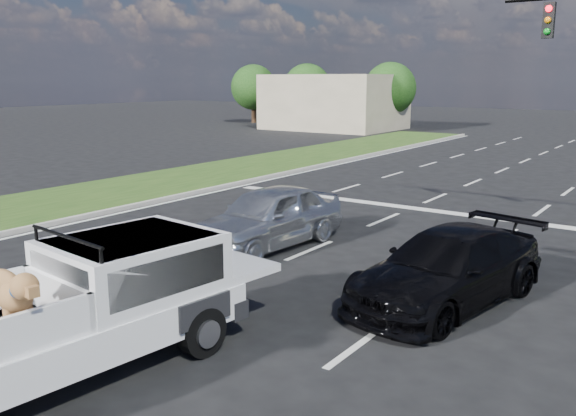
# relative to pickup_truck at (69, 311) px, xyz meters

# --- Properties ---
(ground) EXTENTS (160.00, 160.00, 0.00)m
(ground) POSITION_rel_pickup_truck_xyz_m (1.05, 3.13, -0.94)
(ground) COLOR black
(ground) RESTS_ON ground
(road_markings) EXTENTS (17.75, 60.00, 0.01)m
(road_markings) POSITION_rel_pickup_truck_xyz_m (1.05, 9.69, -0.93)
(road_markings) COLOR silver
(road_markings) RESTS_ON ground
(grass_median_left) EXTENTS (5.00, 60.00, 0.10)m
(grass_median_left) POSITION_rel_pickup_truck_xyz_m (-10.45, 9.13, -0.89)
(grass_median_left) COLOR #234615
(grass_median_left) RESTS_ON ground
(curb_left) EXTENTS (0.15, 60.00, 0.14)m
(curb_left) POSITION_rel_pickup_truck_xyz_m (-8.00, 9.13, -0.87)
(curb_left) COLOR #A8A49A
(curb_left) RESTS_ON ground
(building_left) EXTENTS (10.00, 8.00, 4.40)m
(building_left) POSITION_rel_pickup_truck_xyz_m (-18.95, 39.13, 1.26)
(building_left) COLOR #C4B395
(building_left) RESTS_ON ground
(tree_far_a) EXTENTS (4.20, 4.20, 5.40)m
(tree_far_a) POSITION_rel_pickup_truck_xyz_m (-28.95, 41.13, 2.35)
(tree_far_a) COLOR #332114
(tree_far_a) RESTS_ON ground
(tree_far_b) EXTENTS (4.20, 4.20, 5.40)m
(tree_far_b) POSITION_rel_pickup_truck_xyz_m (-22.95, 41.13, 2.35)
(tree_far_b) COLOR #332114
(tree_far_b) RESTS_ON ground
(tree_far_c) EXTENTS (4.20, 4.20, 5.40)m
(tree_far_c) POSITION_rel_pickup_truck_xyz_m (-14.95, 41.13, 2.35)
(tree_far_c) COLOR #332114
(tree_far_c) RESTS_ON ground
(pickup_truck) EXTENTS (2.60, 5.52, 2.00)m
(pickup_truck) POSITION_rel_pickup_truck_xyz_m (0.00, 0.00, 0.00)
(pickup_truck) COLOR black
(pickup_truck) RESTS_ON ground
(silver_sedan) EXTENTS (2.10, 4.52, 1.50)m
(silver_sedan) POSITION_rel_pickup_truck_xyz_m (-1.74, 6.89, -0.19)
(silver_sedan) COLOR silver
(silver_sedan) RESTS_ON ground
(black_coupe) EXTENTS (2.77, 4.91, 1.34)m
(black_coupe) POSITION_rel_pickup_truck_xyz_m (3.25, 5.62, -0.27)
(black_coupe) COLOR black
(black_coupe) RESTS_ON ground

